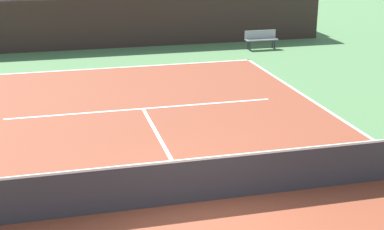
# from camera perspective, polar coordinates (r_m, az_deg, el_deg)

# --- Properties ---
(ground_plane) EXTENTS (80.00, 80.00, 0.00)m
(ground_plane) POSITION_cam_1_polar(r_m,az_deg,el_deg) (11.53, 0.31, -8.93)
(ground_plane) COLOR #477042
(court_surface) EXTENTS (11.00, 24.00, 0.01)m
(court_surface) POSITION_cam_1_polar(r_m,az_deg,el_deg) (11.53, 0.31, -8.91)
(court_surface) COLOR brown
(court_surface) RESTS_ON ground_plane
(baseline_far) EXTENTS (11.00, 0.10, 0.00)m
(baseline_far) POSITION_cam_1_polar(r_m,az_deg,el_deg) (22.63, -7.35, 4.84)
(baseline_far) COLOR white
(baseline_far) RESTS_ON court_surface
(service_line_far) EXTENTS (8.26, 0.10, 0.00)m
(service_line_far) POSITION_cam_1_polar(r_m,az_deg,el_deg) (17.33, -5.02, 0.65)
(service_line_far) COLOR white
(service_line_far) RESTS_ON court_surface
(centre_service_line) EXTENTS (0.10, 6.40, 0.00)m
(centre_service_line) POSITION_cam_1_polar(r_m,az_deg,el_deg) (14.37, -2.91, -3.16)
(centre_service_line) COLOR white
(centre_service_line) RESTS_ON court_surface
(back_wall) EXTENTS (20.97, 0.30, 2.29)m
(back_wall) POSITION_cam_1_polar(r_m,az_deg,el_deg) (26.36, -8.58, 9.24)
(back_wall) COLOR #33231E
(back_wall) RESTS_ON ground_plane
(stands_tier_lower) EXTENTS (20.97, 2.40, 2.64)m
(stands_tier_lower) POSITION_cam_1_polar(r_m,az_deg,el_deg) (27.66, -8.90, 10.02)
(stands_tier_lower) COLOR #9E9E99
(stands_tier_lower) RESTS_ON ground_plane
(stands_tier_upper) EXTENTS (20.97, 2.40, 3.36)m
(stands_tier_upper) POSITION_cam_1_polar(r_m,az_deg,el_deg) (29.98, -9.41, 11.34)
(stands_tier_upper) COLOR #9E9E99
(stands_tier_upper) RESTS_ON ground_plane
(tennis_net) EXTENTS (11.08, 0.08, 1.07)m
(tennis_net) POSITION_cam_1_polar(r_m,az_deg,el_deg) (11.30, 0.31, -6.64)
(tennis_net) COLOR black
(tennis_net) RESTS_ON court_surface
(player_bench) EXTENTS (1.50, 0.40, 0.85)m
(player_bench) POSITION_cam_1_polar(r_m,az_deg,el_deg) (26.12, 7.04, 7.80)
(player_bench) COLOR #99999E
(player_bench) RESTS_ON ground_plane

